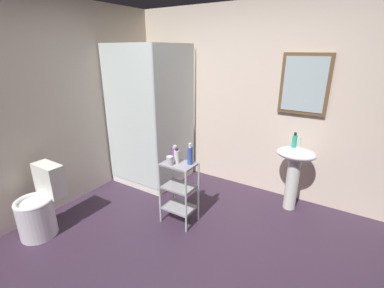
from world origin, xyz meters
TOP-DOWN VIEW (x-y plane):
  - ground_plane at (0.00, 0.00)m, footprint 4.20×4.20m
  - wall_back at (0.01, 1.85)m, footprint 4.20×0.14m
  - wall_left at (-1.85, 0.00)m, footprint 0.10×4.20m
  - shower_stall at (-1.23, 1.19)m, footprint 0.92×0.92m
  - pedestal_sink at (0.71, 1.52)m, footprint 0.46×0.37m
  - sink_faucet at (0.71, 1.64)m, footprint 0.03×0.03m
  - toilet at (-1.48, -0.43)m, footprint 0.37×0.49m
  - storage_cart at (-0.32, 0.54)m, footprint 0.38×0.28m
  - hand_soap_bottle at (0.66, 1.55)m, footprint 0.06×0.06m
  - lotion_bottle_white at (-0.35, 0.54)m, footprint 0.06×0.06m
  - shampoo_bottle_blue at (-0.21, 0.59)m, footprint 0.06×0.06m
  - conditioner_bottle_purple at (-0.42, 0.61)m, footprint 0.07×0.07m
  - rinse_cup at (-0.38, 0.46)m, footprint 0.07×0.07m

SIDE VIEW (x-z plane):
  - ground_plane at x=0.00m, z-range -0.02..0.00m
  - toilet at x=-1.48m, z-range -0.07..0.69m
  - storage_cart at x=-0.32m, z-range 0.07..0.81m
  - shower_stall at x=-1.23m, z-range -0.54..1.46m
  - pedestal_sink at x=0.71m, z-range 0.17..0.98m
  - rinse_cup at x=-0.38m, z-range 0.74..0.84m
  - conditioner_bottle_purple at x=-0.42m, z-range 0.73..0.90m
  - lotion_bottle_white at x=-0.35m, z-range 0.73..0.90m
  - shampoo_bottle_blue at x=-0.21m, z-range 0.73..0.97m
  - sink_faucet at x=0.71m, z-range 0.81..0.91m
  - hand_soap_bottle at x=0.66m, z-range 0.80..0.98m
  - wall_left at x=-1.85m, z-range 0.00..2.50m
  - wall_back at x=0.01m, z-range 0.00..2.50m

